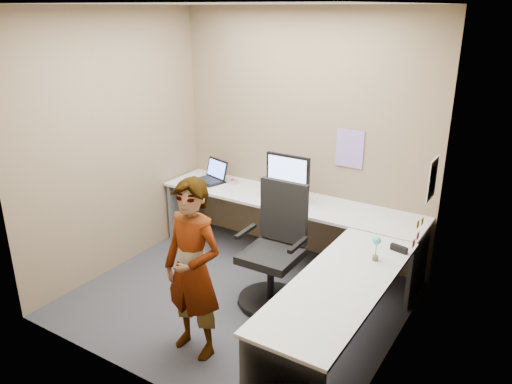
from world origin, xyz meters
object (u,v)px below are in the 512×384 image
Objects in this scene: desk at (297,241)px; office_chair at (274,257)px; monitor at (288,173)px; person at (193,270)px.

desk is 0.27m from office_chair.
monitor is 0.43× the size of office_chair.
monitor reaches higher than office_chair.
desk is at bearing -51.59° from monitor.
person reaches higher than monitor.
desk is 6.05× the size of monitor.
desk is at bearing 58.28° from office_chair.
monitor is at bearing 128.38° from desk.
person reaches higher than desk.
office_chair reaches higher than desk.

